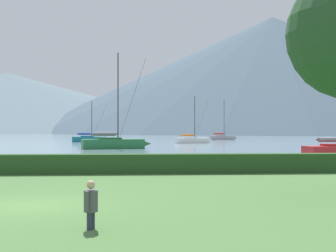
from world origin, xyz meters
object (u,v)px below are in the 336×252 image
object	(u,v)px
sailboat_slip_2	(222,137)
sailboat_slip_6	(114,143)
sailboat_slip_3	(89,139)
person_seated_viewer	(91,202)
sailboat_slip_1	(193,140)

from	to	relation	value
sailboat_slip_2	sailboat_slip_6	size ratio (longest dim) A/B	0.75
sailboat_slip_3	person_seated_viewer	size ratio (longest dim) A/B	6.25
sailboat_slip_1	person_seated_viewer	xyz separation A→B (m)	(-10.66, -69.04, 0.13)
sailboat_slip_2	sailboat_slip_3	distance (m)	32.44
sailboat_slip_2	person_seated_viewer	size ratio (longest dim) A/B	7.38
sailboat_slip_1	sailboat_slip_2	distance (m)	26.44
sailboat_slip_1	sailboat_slip_6	world-z (taller)	sailboat_slip_6
sailboat_slip_3	person_seated_viewer	distance (m)	78.66
sailboat_slip_6	person_seated_viewer	bearing A→B (deg)	-101.14
sailboat_slip_1	sailboat_slip_6	distance (m)	24.90
sailboat_slip_2	person_seated_viewer	xyz separation A→B (m)	(-20.39, -93.62, 0.13)
person_seated_viewer	sailboat_slip_1	bearing A→B (deg)	98.20
sailboat_slip_1	sailboat_slip_3	distance (m)	20.95
sailboat_slip_3	sailboat_slip_6	bearing A→B (deg)	-88.08
sailboat_slip_6	sailboat_slip_1	bearing A→B (deg)	46.25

